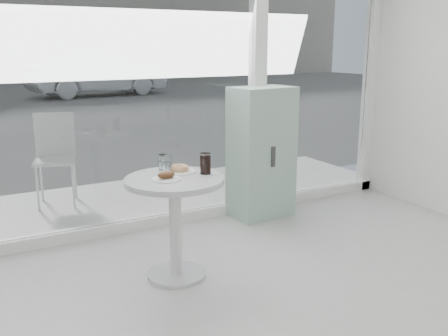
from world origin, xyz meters
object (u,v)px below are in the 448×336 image
water_tumbler_b (163,163)px  main_table (175,207)px  mint_cabinet (261,153)px  plate_donut (180,170)px  water_tumbler_a (167,165)px  cola_glass (205,164)px  car_silver (98,74)px  plate_fritter (167,176)px  patio_chair (55,153)px

water_tumbler_b → main_table: bearing=-94.7°
mint_cabinet → water_tumbler_b: (-1.30, -0.62, 0.17)m
plate_donut → water_tumbler_a: bearing=150.5°
main_table → cola_glass: bearing=-1.3°
cola_glass → main_table: bearing=178.7°
car_silver → water_tumbler_b: size_ratio=37.93×
plate_fritter → patio_chair: bearing=99.5°
plate_fritter → mint_cabinet: bearing=33.2°
cola_glass → plate_donut: bearing=139.2°
cola_glass → patio_chair: bearing=107.6°
plate_donut → main_table: bearing=-127.9°
main_table → plate_fritter: size_ratio=3.77×
car_silver → water_tumbler_b: bearing=159.1°
mint_cabinet → patio_chair: 2.18m
plate_donut → water_tumbler_a: 0.10m
plate_donut → cola_glass: bearing=-40.8°
car_silver → mint_cabinet: bearing=164.0°
main_table → mint_cabinet: size_ratio=0.59×
car_silver → main_table: bearing=159.3°
plate_donut → water_tumbler_b: (-0.08, 0.13, 0.03)m
water_tumbler_b → cola_glass: bearing=-49.1°
patio_chair → plate_fritter: size_ratio=4.66×
water_tumbler_a → water_tumbler_b: water_tumbler_a is taller
patio_chair → plate_donut: patio_chair is taller
mint_cabinet → car_silver: size_ratio=0.29×
plate_fritter → water_tumbler_b: size_ratio=1.71×
mint_cabinet → plate_fritter: 1.67m
main_table → water_tumbler_a: bearing=85.1°
car_silver → water_tumbler_a: (-3.16, -13.77, 0.08)m
patio_chair → plate_donut: 2.12m
car_silver → water_tumbler_b: (-3.16, -13.69, 0.08)m
plate_donut → mint_cabinet: bearing=31.7°
car_silver → patio_chair: bearing=155.0°
water_tumbler_b → cola_glass: cola_glass is taller
plate_fritter → water_tumbler_a: water_tumbler_a is taller
mint_cabinet → patio_chair: bearing=139.2°
plate_fritter → plate_donut: size_ratio=0.86×
plate_donut → water_tumbler_a: water_tumbler_a is taller
water_tumbler_a → water_tumbler_b: 0.09m
patio_chair → car_silver: (3.62, 11.78, 0.15)m
plate_donut → cola_glass: size_ratio=1.54×
cola_glass → water_tumbler_a: bearing=142.8°
patio_chair → water_tumbler_b: size_ratio=7.98×
mint_cabinet → plate_fritter: mint_cabinet is taller
mint_cabinet → water_tumbler_a: size_ratio=10.23×
mint_cabinet → plate_donut: size_ratio=5.46×
main_table → mint_cabinet: mint_cabinet is taller
mint_cabinet → cola_glass: bearing=-145.1°
main_table → plate_donut: plate_donut is taller
patio_chair → water_tumbler_a: 2.06m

